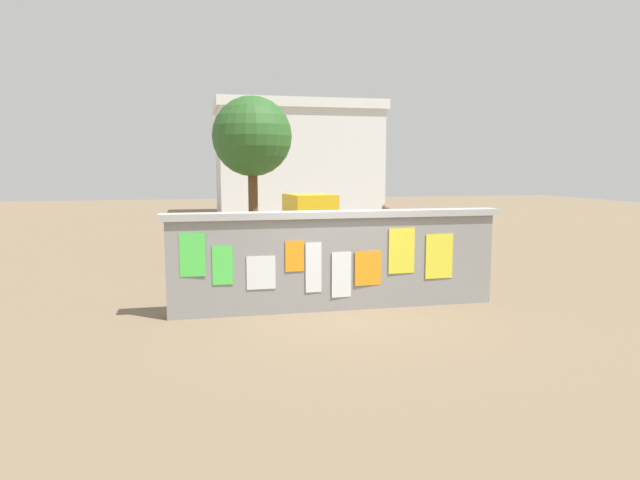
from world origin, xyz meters
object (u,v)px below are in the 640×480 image
Objects in this scene: bicycle_near at (384,262)px; person_bystander at (386,227)px; motorcycle at (244,275)px; auto_rickshaw_truck at (276,229)px; person_walking at (344,248)px; tree_roadside at (252,137)px.

bicycle_near is 1.06× the size of person_bystander.
bicycle_near is at bearing 23.16° from motorcycle.
bicycle_near is at bearing -110.34° from person_bystander.
auto_rickshaw_truck is 4.71m from person_walking.
person_walking is 0.31× the size of tree_roadside.
person_walking is at bearing -120.49° from person_bystander.
auto_rickshaw_truck is at bearing -89.49° from tree_roadside.
motorcycle is at bearing -106.47° from auto_rickshaw_truck.
tree_roadside is at bearing 90.51° from auto_rickshaw_truck.
tree_roadside is (-0.05, 5.54, 2.80)m from auto_rickshaw_truck.
tree_roadside is at bearing 113.91° from person_bystander.
person_walking is at bearing -129.55° from bicycle_near.
motorcycle is at bearing 172.01° from person_walking.
bicycle_near is 9.34m from tree_roadside.
motorcycle is at bearing -140.87° from person_bystander.
bicycle_near is 2.12m from person_bystander.
auto_rickshaw_truck is 2.32× the size of person_bystander.
auto_rickshaw_truck is at bearing 98.55° from person_walking.
person_walking reaches higher than motorcycle.
bicycle_near is 1.06× the size of person_walking.
motorcycle is 1.17× the size of person_bystander.
auto_rickshaw_truck is at bearing 160.59° from person_bystander.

